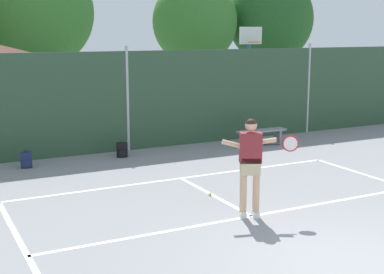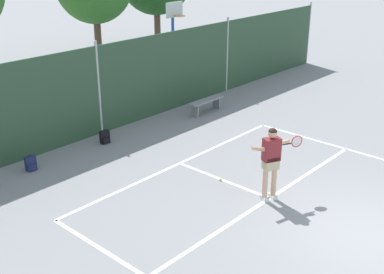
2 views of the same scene
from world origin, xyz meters
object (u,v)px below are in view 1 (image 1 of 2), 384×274
backpack_navy (26,160)px  backpack_black (122,150)px  basketball_hoop (250,62)px  tennis_ball (210,194)px  courtside_bench (262,134)px  tennis_player (251,159)px

backpack_navy → backpack_black: size_ratio=1.00×
backpack_navy → basketball_hoop: bearing=17.2°
basketball_hoop → tennis_ball: 8.97m
basketball_hoop → courtside_bench: bearing=-116.1°
backpack_navy → courtside_bench: courtside_bench is taller
tennis_ball → tennis_player: bearing=-89.0°
backpack_navy → tennis_ball: bearing=-54.9°
basketball_hoop → backpack_black: (-5.76, -2.56, -2.12)m
basketball_hoop → tennis_player: 9.95m
tennis_player → courtside_bench: tennis_player is taller
basketball_hoop → backpack_black: 6.65m
basketball_hoop → backpack_black: basketball_hoop is taller
tennis_player → courtside_bench: bearing=54.1°
tennis_ball → courtside_bench: bearing=44.6°
tennis_player → backpack_navy: size_ratio=4.01×
backpack_black → tennis_ball: bearing=-84.5°
backpack_black → tennis_player: bearing=-85.7°
basketball_hoop → tennis_player: basketball_hoop is taller
tennis_ball → backpack_black: 4.29m
basketball_hoop → courtside_bench: size_ratio=2.22×
backpack_navy → backpack_black: same height
backpack_black → courtside_bench: courtside_bench is taller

